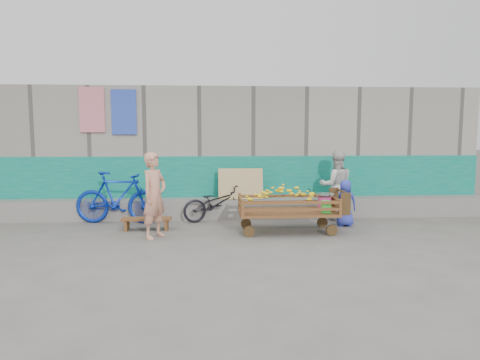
{
  "coord_description": "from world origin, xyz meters",
  "views": [
    {
      "loc": [
        -0.35,
        -7.26,
        1.94
      ],
      "look_at": [
        0.22,
        1.2,
        1.0
      ],
      "focal_mm": 32.0,
      "sensor_mm": 36.0,
      "label": 1
    }
  ],
  "objects": [
    {
      "name": "bench",
      "position": [
        -1.66,
        1.25,
        0.18
      ],
      "size": [
        0.99,
        0.3,
        0.25
      ],
      "color": "brown",
      "rests_on": "ground"
    },
    {
      "name": "ground",
      "position": [
        0.0,
        0.0,
        0.0
      ],
      "size": [
        80.0,
        80.0,
        0.0
      ],
      "primitive_type": "plane",
      "color": "#585651",
      "rests_on": "ground"
    },
    {
      "name": "banana_cart",
      "position": [
        1.09,
        0.88,
        0.6
      ],
      "size": [
        2.07,
        0.94,
        0.88
      ],
      "color": "brown",
      "rests_on": "ground"
    },
    {
      "name": "vendor_man",
      "position": [
        -1.4,
        0.6,
        0.79
      ],
      "size": [
        0.63,
        0.69,
        1.59
      ],
      "primitive_type": "imported",
      "rotation": [
        0.0,
        0.0,
        1.02
      ],
      "color": "tan",
      "rests_on": "ground"
    },
    {
      "name": "bicycle_dark",
      "position": [
        -0.25,
        2.05,
        0.4
      ],
      "size": [
        1.6,
        1.01,
        0.79
      ],
      "primitive_type": "imported",
      "rotation": [
        0.0,
        0.0,
        1.92
      ],
      "color": "black",
      "rests_on": "ground"
    },
    {
      "name": "child",
      "position": [
        2.42,
        1.35,
        0.49
      ],
      "size": [
        0.49,
        0.33,
        0.97
      ],
      "primitive_type": "imported",
      "rotation": [
        0.0,
        0.0,
        3.1
      ],
      "color": "#2E3BB3",
      "rests_on": "ground"
    },
    {
      "name": "building_wall",
      "position": [
        -0.0,
        4.05,
        1.47
      ],
      "size": [
        12.0,
        3.5,
        3.0
      ],
      "color": "gray",
      "rests_on": "ground"
    },
    {
      "name": "woman",
      "position": [
        2.42,
        2.03,
        0.77
      ],
      "size": [
        0.77,
        0.6,
        1.54
      ],
      "primitive_type": "imported",
      "rotation": [
        0.0,
        0.0,
        3.11
      ],
      "color": "silver",
      "rests_on": "ground"
    },
    {
      "name": "bicycle_blue",
      "position": [
        -2.35,
        1.92,
        0.56
      ],
      "size": [
        1.91,
        0.76,
        1.12
      ],
      "primitive_type": "imported",
      "rotation": [
        0.0,
        0.0,
        1.44
      ],
      "color": "#0B29A1",
      "rests_on": "ground"
    }
  ]
}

